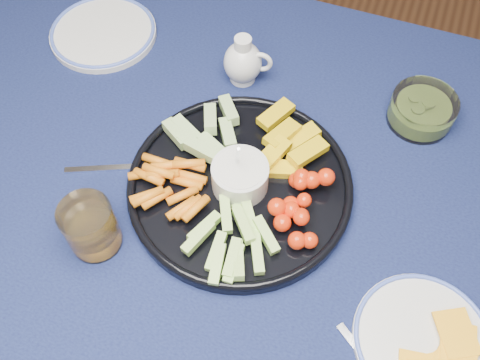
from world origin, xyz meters
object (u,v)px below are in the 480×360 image
(dining_table, at_px, (279,242))
(juice_tumbler, at_px, (92,229))
(crudite_platter, at_px, (239,182))
(cheese_plate, at_px, (424,340))
(creamer_pitcher, at_px, (243,62))
(pickle_bowl, at_px, (422,111))
(side_plate_extra, at_px, (103,32))

(dining_table, distance_m, juice_tumbler, 0.33)
(crudite_platter, distance_m, cheese_plate, 0.37)
(creamer_pitcher, distance_m, juice_tumbler, 0.42)
(creamer_pitcher, xyz_separation_m, cheese_plate, (0.41, -0.39, -0.03))
(pickle_bowl, bearing_deg, side_plate_extra, -179.58)
(pickle_bowl, distance_m, juice_tumbler, 0.60)
(crudite_platter, height_order, juice_tumbler, crudite_platter)
(dining_table, xyz_separation_m, juice_tumbler, (-0.26, -0.14, 0.13))
(cheese_plate, xyz_separation_m, side_plate_extra, (-0.72, 0.40, -0.00))
(pickle_bowl, xyz_separation_m, side_plate_extra, (-0.64, -0.00, -0.02))
(creamer_pitcher, relative_size, juice_tumbler, 1.06)
(dining_table, height_order, crudite_platter, crudite_platter)
(dining_table, distance_m, cheese_plate, 0.29)
(creamer_pitcher, height_order, side_plate_extra, creamer_pitcher)
(crudite_platter, bearing_deg, side_plate_extra, 147.39)
(juice_tumbler, bearing_deg, crudite_platter, 43.77)
(cheese_plate, distance_m, side_plate_extra, 0.82)
(creamer_pitcher, xyz_separation_m, side_plate_extra, (-0.31, 0.01, -0.03))
(crudite_platter, height_order, side_plate_extra, crudite_platter)
(pickle_bowl, bearing_deg, dining_table, -121.06)
(creamer_pitcher, bearing_deg, crudite_platter, -71.48)
(pickle_bowl, bearing_deg, crudite_platter, -135.31)
(dining_table, relative_size, juice_tumbler, 17.49)
(pickle_bowl, xyz_separation_m, cheese_plate, (0.08, -0.40, -0.01))
(creamer_pitcher, distance_m, side_plate_extra, 0.31)
(pickle_bowl, bearing_deg, creamer_pitcher, -177.37)
(crudite_platter, xyz_separation_m, creamer_pitcher, (-0.08, 0.24, 0.02))
(crudite_platter, bearing_deg, dining_table, -17.81)
(crudite_platter, bearing_deg, cheese_plate, -24.11)
(crudite_platter, distance_m, side_plate_extra, 0.46)
(pickle_bowl, relative_size, cheese_plate, 0.59)
(dining_table, bearing_deg, juice_tumbler, -151.78)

